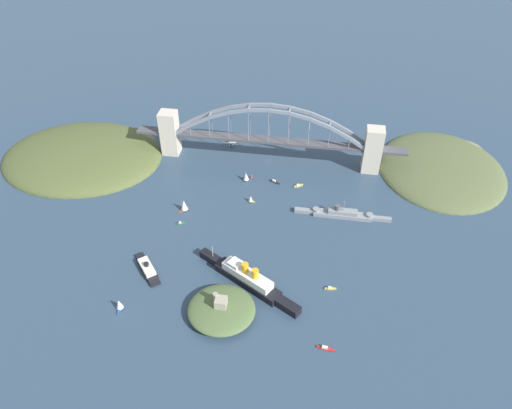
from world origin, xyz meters
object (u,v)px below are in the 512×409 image
harbor_ferry_steamer (147,268)px  small_boat_3 (184,205)px  small_boat_5 (251,199)px  small_boat_7 (326,348)px  small_boat_1 (119,304)px  seaplane_taxiing_near_bridge (231,143)px  channel_marker_buoy (251,176)px  small_boat_0 (330,288)px  naval_cruiser (342,214)px  harbor_arch_bridge (269,139)px  ocean_liner (248,279)px  small_boat_2 (246,177)px  small_boat_4 (298,185)px  small_boat_8 (274,182)px  small_boat_6 (181,223)px  fort_island_mid_harbor (221,309)px

harbor_ferry_steamer → small_boat_3: (-8.82, -73.45, 3.38)m
small_boat_5 → small_boat_7: bearing=117.2°
harbor_ferry_steamer → small_boat_1: size_ratio=3.23×
seaplane_taxiing_near_bridge → small_boat_3: (19.27, 109.60, 3.57)m
small_boat_5 → channel_marker_buoy: bearing=-81.5°
small_boat_0 → small_boat_1: (145.51, 41.00, 3.86)m
naval_cruiser → harbor_ferry_steamer: size_ratio=2.53×
harbor_arch_bridge → ocean_liner: size_ratio=3.14×
small_boat_0 → channel_marker_buoy: size_ratio=3.13×
seaplane_taxiing_near_bridge → small_boat_2: 64.21m
small_boat_4 → small_boat_8: (22.75, -2.60, -0.01)m
small_boat_7 → ocean_liner: bearing=-38.3°
small_boat_0 → small_boat_5: (74.16, -90.82, 2.42)m
small_boat_6 → small_boat_7: (-127.04, 103.78, -0.02)m
small_boat_2 → ocean_liner: bearing=100.5°
small_boat_7 → small_boat_8: (55.91, -174.32, 0.04)m
small_boat_5 → small_boat_4: bearing=-143.5°
small_boat_1 → small_boat_3: small_boat_3 is taller
small_boat_1 → small_boat_4: size_ratio=1.18×
harbor_ferry_steamer → seaplane_taxiing_near_bridge: harbor_ferry_steamer is taller
seaplane_taxiing_near_bridge → small_boat_3: small_boat_3 is taller
harbor_arch_bridge → small_boat_2: bearing=65.4°
small_boat_6 → seaplane_taxiing_near_bridge: bearing=-97.9°
harbor_arch_bridge → small_boat_7: harbor_arch_bridge is taller
naval_cruiser → harbor_ferry_steamer: bearing=30.9°
harbor_ferry_steamer → small_boat_2: 136.10m
naval_cruiser → seaplane_taxiing_near_bridge: (116.70, -96.42, -0.78)m
ocean_liner → small_boat_4: (-26.27, -124.76, -4.91)m
fort_island_mid_harbor → small_boat_1: (71.47, 7.01, 0.05)m
harbor_arch_bridge → fort_island_mid_harbor: (6.63, 191.21, -20.33)m
harbor_ferry_steamer → small_boat_1: bearing=79.3°
small_boat_0 → small_boat_8: small_boat_0 is taller
small_boat_2 → small_boat_5: size_ratio=1.40×
naval_cruiser → small_boat_2: 97.85m
seaplane_taxiing_near_bridge → small_boat_1: size_ratio=1.16×
harbor_ferry_steamer → small_boat_7: (-137.33, 48.23, -1.57)m
small_boat_5 → small_boat_7: size_ratio=0.57×
small_boat_5 → channel_marker_buoy: size_ratio=2.56×
naval_cruiser → fort_island_mid_harbor: size_ratio=1.74×
small_boat_0 → small_boat_7: bearing=88.9°
small_boat_0 → small_boat_4: size_ratio=1.00×
fort_island_mid_harbor → small_boat_8: bearing=-96.2°
naval_cruiser → small_boat_5: (80.60, -7.30, 0.39)m
ocean_liner → naval_cruiser: bearing=-127.3°
harbor_arch_bridge → small_boat_4: 55.20m
naval_cruiser → small_boat_6: bearing=13.0°
naval_cruiser → small_boat_7: bearing=86.8°
small_boat_2 → small_boat_7: (-82.69, 172.86, -3.84)m
ocean_liner → small_boat_7: (-59.43, 46.96, -4.96)m
small_boat_5 → small_boat_8: 36.57m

